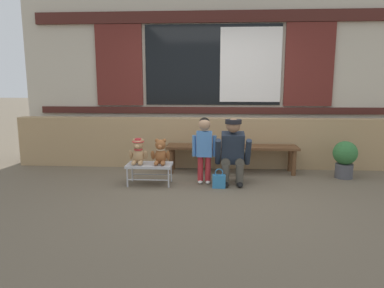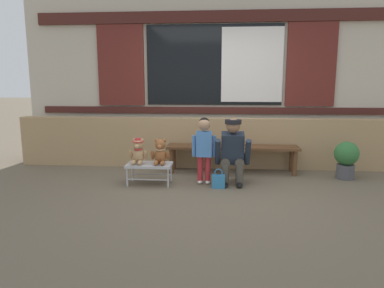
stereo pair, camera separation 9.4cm
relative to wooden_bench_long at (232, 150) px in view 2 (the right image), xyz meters
name	(u,v)px [view 2 (the right image)]	position (x,y,z in m)	size (l,w,h in m)	color
ground_plane	(210,192)	(-0.32, -1.06, -0.37)	(60.00, 60.00, 0.00)	brown
brick_low_wall	(213,143)	(-0.32, 0.37, 0.05)	(6.74, 0.25, 0.85)	tan
shop_facade	(214,57)	(-0.32, 0.88, 1.52)	(6.87, 0.26, 3.79)	beige
wooden_bench_long	(232,150)	(0.00, 0.00, 0.00)	(2.10, 0.40, 0.44)	brown
small_display_bench	(149,166)	(-1.20, -0.76, -0.11)	(0.64, 0.36, 0.30)	#BCBCC1
teddy_bear_with_hat	(138,152)	(-1.36, -0.76, 0.10)	(0.28, 0.27, 0.36)	tan
teddy_bear_plain	(160,153)	(-1.04, -0.76, 0.09)	(0.28, 0.26, 0.36)	#93562D
child_standing	(204,143)	(-0.42, -0.67, 0.22)	(0.35, 0.18, 0.96)	#B7282D
adult_crouching	(233,151)	(-0.01, -0.65, 0.11)	(0.50, 0.49, 0.95)	#4C473D
handbag_on_ground	(218,181)	(-0.21, -0.87, -0.28)	(0.18, 0.11, 0.27)	teal
potted_plant	(346,158)	(1.71, -0.24, -0.05)	(0.36, 0.36, 0.57)	#4C4C51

